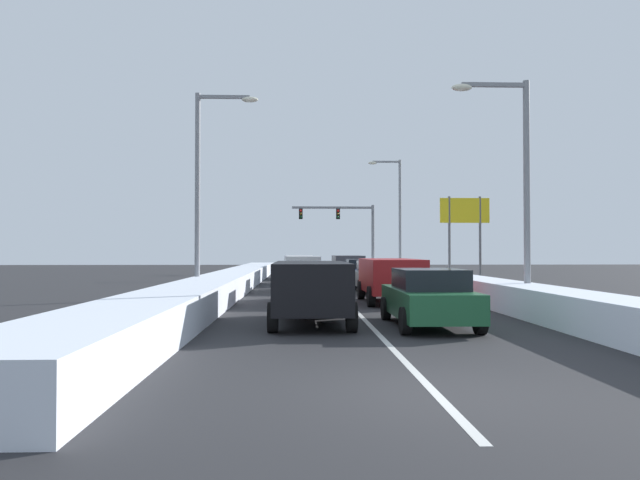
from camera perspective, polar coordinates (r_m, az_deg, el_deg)
The scene contains 19 objects.
ground_plane at distance 26.68m, azimuth 2.02°, elevation -5.32°, with size 120.00×120.00×0.00m, color #28282B.
lane_stripe_between_right_lane_and_center_lane at distance 31.24m, azimuth 1.42°, elevation -4.69°, with size 0.14×50.34×0.01m, color silver.
snow_bank_right_shoulder at distance 31.98m, azimuth 10.96°, elevation -3.79°, with size 1.62×50.34×0.90m, color silver.
snow_bank_left_shoulder at distance 31.34m, azimuth -8.32°, elevation -3.85°, with size 2.06×50.34×0.90m, color silver.
sedan_green_right_lane_nearest at distance 15.82m, azimuth 10.37°, elevation -5.44°, with size 2.00×4.50×1.51m.
suv_red_right_lane_second at distance 22.89m, azimuth 6.79°, elevation -3.46°, with size 2.16×4.90×1.67m.
sedan_gray_right_lane_third at distance 28.69m, azimuth 5.34°, elevation -3.49°, with size 2.00×4.50×1.51m.
sedan_navy_right_lane_fourth at distance 34.19m, azimuth 3.98°, elevation -3.10°, with size 2.00×4.50×1.51m.
suv_charcoal_right_lane_fifth at distance 41.15m, azimuth 2.67°, elevation -2.41°, with size 2.16×4.90×1.67m.
suv_black_center_lane_nearest at distance 16.13m, azimuth -0.88°, elevation -4.47°, with size 2.16×4.90×1.67m.
sedan_maroon_center_lane_second at distance 22.67m, azimuth -0.97°, elevation -4.13°, with size 2.00×4.50×1.51m.
sedan_tan_center_lane_third at distance 29.21m, azimuth -1.64°, elevation -3.45°, with size 2.00×4.50×1.51m.
suv_silver_center_lane_fourth at distance 35.52m, azimuth -1.61°, elevation -2.62°, with size 2.16×4.90×1.67m.
suv_white_center_lane_fifth at distance 42.72m, azimuth -2.05°, elevation -2.36°, with size 2.16×4.90×1.67m.
traffic_light_gantry at distance 54.23m, azimuth 2.66°, elevation 1.59°, with size 7.54×0.47×6.20m.
street_lamp_right_near at distance 21.16m, azimuth 18.26°, elevation 6.27°, with size 2.66×0.36×7.73m.
street_lamp_right_mid at distance 47.90m, azimuth 7.30°, elevation 3.12°, with size 2.66×0.36×9.28m.
street_lamp_left_mid at distance 25.73m, azimuth -10.90°, elevation 6.05°, with size 2.66×0.36×8.68m.
roadside_sign_right at distance 39.38m, azimuth 13.71°, elevation 1.93°, with size 3.20×0.16×5.50m.
Camera 1 is at (-1.89, -8.24, 1.97)m, focal length 33.36 mm.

